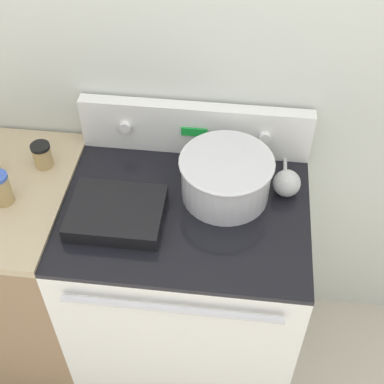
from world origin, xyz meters
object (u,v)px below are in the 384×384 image
ladle (287,182)px  spice_jar_black_cap (42,155)px  spice_jar_blue_cap (1,188)px  casserole_dish (116,212)px  mixing_bowl (226,176)px

ladle → spice_jar_black_cap: spice_jar_black_cap is taller
ladle → spice_jar_blue_cap: 0.92m
casserole_dish → spice_jar_black_cap: (-0.30, 0.20, 0.03)m
ladle → spice_jar_black_cap: 0.83m
spice_jar_blue_cap → mixing_bowl: bearing=10.1°
casserole_dish → spice_jar_blue_cap: spice_jar_blue_cap is taller
casserole_dish → spice_jar_black_cap: spice_jar_black_cap is taller
ladle → spice_jar_black_cap: size_ratio=3.31×
casserole_dish → ladle: (0.53, 0.18, 0.01)m
mixing_bowl → casserole_dish: mixing_bowl is taller
mixing_bowl → spice_jar_black_cap: bearing=175.1°
ladle → spice_jar_black_cap: bearing=178.8°
ladle → casserole_dish: bearing=-160.8°
mixing_bowl → spice_jar_black_cap: (-0.63, 0.05, -0.03)m
casserole_dish → spice_jar_black_cap: 0.36m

